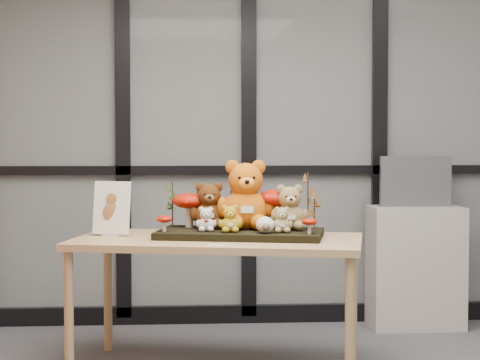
{
  "coord_description": "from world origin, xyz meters",
  "views": [
    {
      "loc": [
        -0.9,
        -3.42,
        1.29
      ],
      "look_at": [
        -0.59,
        1.23,
        1.05
      ],
      "focal_mm": 65.0,
      "sensor_mm": 36.0,
      "label": 1
    }
  ],
  "objects": [
    {
      "name": "room_shell",
      "position": [
        0.0,
        0.0,
        1.68
      ],
      "size": [
        5.0,
        5.0,
        5.0
      ],
      "color": "beige",
      "rests_on": "floor"
    },
    {
      "name": "glass_partition",
      "position": [
        -0.0,
        2.47,
        1.42
      ],
      "size": [
        4.9,
        0.06,
        2.78
      ],
      "color": "#2D383F",
      "rests_on": "floor"
    },
    {
      "name": "display_table",
      "position": [
        -0.71,
        1.27,
        0.66
      ],
      "size": [
        1.68,
        1.09,
        0.73
      ],
      "rotation": [
        0.0,
        0.0,
        -0.22
      ],
      "color": "tan",
      "rests_on": "floor"
    },
    {
      "name": "diorama_tray",
      "position": [
        -0.59,
        1.3,
        0.75
      ],
      "size": [
        0.97,
        0.63,
        0.04
      ],
      "primitive_type": "cube",
      "rotation": [
        0.0,
        0.0,
        -0.22
      ],
      "color": "black",
      "rests_on": "display_table"
    },
    {
      "name": "bear_pooh_yellow",
      "position": [
        -0.55,
        1.39,
        0.98
      ],
      "size": [
        0.38,
        0.35,
        0.42
      ],
      "primitive_type": null,
      "rotation": [
        0.0,
        0.0,
        -0.22
      ],
      "color": "#CB610C",
      "rests_on": "diorama_tray"
    },
    {
      "name": "bear_brown_medium",
      "position": [
        -0.75,
        1.42,
        0.91
      ],
      "size": [
        0.25,
        0.24,
        0.28
      ],
      "primitive_type": null,
      "rotation": [
        0.0,
        0.0,
        -0.22
      ],
      "color": "#49240B",
      "rests_on": "diorama_tray"
    },
    {
      "name": "bear_tan_back",
      "position": [
        -0.31,
        1.31,
        0.9
      ],
      "size": [
        0.25,
        0.23,
        0.27
      ],
      "primitive_type": null,
      "rotation": [
        0.0,
        0.0,
        -0.22
      ],
      "color": "olive",
      "rests_on": "diorama_tray"
    },
    {
      "name": "bear_small_yellow",
      "position": [
        -0.65,
        1.21,
        0.85
      ],
      "size": [
        0.14,
        0.14,
        0.16
      ],
      "primitive_type": null,
      "rotation": [
        0.0,
        0.0,
        -0.22
      ],
      "color": "#B99418",
      "rests_on": "diorama_tray"
    },
    {
      "name": "bear_white_bow",
      "position": [
        -0.77,
        1.26,
        0.84
      ],
      "size": [
        0.13,
        0.12,
        0.15
      ],
      "primitive_type": null,
      "rotation": [
        0.0,
        0.0,
        -0.22
      ],
      "color": "silver",
      "rests_on": "diorama_tray"
    },
    {
      "name": "bear_beige_small",
      "position": [
        -0.37,
        1.18,
        0.84
      ],
      "size": [
        0.14,
        0.13,
        0.15
      ],
      "primitive_type": null,
      "rotation": [
        0.0,
        0.0,
        -0.22
      ],
      "color": "tan",
      "rests_on": "diorama_tray"
    },
    {
      "name": "plush_cream_hedgehog",
      "position": [
        -0.46,
        1.16,
        0.82
      ],
      "size": [
        0.09,
        0.08,
        0.1
      ],
      "primitive_type": null,
      "rotation": [
        0.0,
        0.0,
        -0.22
      ],
      "color": "white",
      "rests_on": "diorama_tray"
    },
    {
      "name": "mushroom_back_left",
      "position": [
        -0.86,
        1.48,
        0.87
      ],
      "size": [
        0.19,
        0.19,
        0.21
      ],
      "primitive_type": null,
      "color": "#9A1304",
      "rests_on": "diorama_tray"
    },
    {
      "name": "mushroom_back_right",
      "position": [
        -0.37,
        1.41,
        0.89
      ],
      "size": [
        0.22,
        0.22,
        0.24
      ],
      "primitive_type": null,
      "color": "#9A1304",
      "rests_on": "diorama_tray"
    },
    {
      "name": "mushroom_front_left",
      "position": [
        -1.0,
        1.28,
        0.81
      ],
      "size": [
        0.09,
        0.09,
        0.1
      ],
      "primitive_type": null,
      "color": "#9A1304",
      "rests_on": "diorama_tray"
    },
    {
      "name": "mushroom_front_right",
      "position": [
        -0.23,
        1.11,
        0.81
      ],
      "size": [
        0.08,
        0.08,
        0.09
      ],
      "primitive_type": null,
      "color": "#9A1304",
      "rests_on": "diorama_tray"
    },
    {
      "name": "sprig_green_far_left",
      "position": [
        -0.96,
        1.51,
        0.89
      ],
      "size": [
        0.05,
        0.05,
        0.26
      ],
      "primitive_type": null,
      "color": "#1B390D",
      "rests_on": "diorama_tray"
    },
    {
      "name": "sprig_green_mid_left",
      "position": [
        -0.8,
        1.52,
        0.89
      ],
      "size": [
        0.05,
        0.05,
        0.24
      ],
      "primitive_type": null,
      "color": "#1B390D",
      "rests_on": "diorama_tray"
    },
    {
      "name": "sprig_dry_far_right",
      "position": [
        -0.21,
        1.32,
        0.93
      ],
      "size": [
        0.05,
        0.05,
        0.32
      ],
      "primitive_type": null,
      "color": "brown",
      "rests_on": "diorama_tray"
    },
    {
      "name": "sprig_dry_mid_right",
      "position": [
        -0.19,
        1.2,
        0.88
      ],
      "size": [
        0.05,
        0.05,
        0.23
      ],
      "primitive_type": null,
      "color": "brown",
      "rests_on": "diorama_tray"
    },
    {
      "name": "sprig_green_centre",
      "position": [
        -0.63,
        1.49,
        0.87
      ],
      "size": [
        0.05,
        0.05,
        0.21
      ],
      "primitive_type": null,
      "color": "#1B390D",
      "rests_on": "diorama_tray"
    },
    {
      "name": "sign_holder",
      "position": [
        -1.29,
        1.42,
        0.87
      ],
      "size": [
        0.22,
        0.11,
        0.3
      ],
      "rotation": [
        0.0,
        0.0,
        -0.3
      ],
      "color": "silver",
      "rests_on": "display_table"
    },
    {
      "name": "label_card",
      "position": [
        -0.73,
        0.96,
        0.73
      ],
      "size": [
        0.09,
        0.03,
        0.0
      ],
      "primitive_type": "cube",
      "color": "white",
      "rests_on": "display_table"
    },
    {
      "name": "cabinet",
      "position": [
        0.65,
        2.25,
        0.41
      ],
      "size": [
        0.61,
        0.35,
        0.81
      ],
      "primitive_type": "cube",
      "color": "#A29890",
      "rests_on": "floor"
    },
    {
      "name": "monitor",
      "position": [
        0.65,
        2.27,
        0.98
      ],
      "size": [
        0.47,
        0.05,
        0.34
      ],
      "color": "#4B4D53",
      "rests_on": "cabinet"
    }
  ]
}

